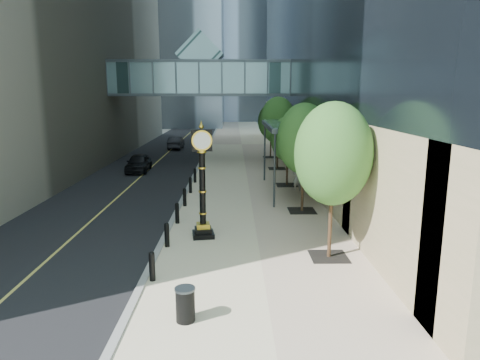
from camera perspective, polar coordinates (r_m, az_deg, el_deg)
name	(u,v)px	position (r m, az deg, el deg)	size (l,w,h in m)	color
ground	(234,295)	(13.71, -0.79, -15.13)	(320.00, 320.00, 0.00)	gray
road	(176,145)	(53.08, -8.47, 4.67)	(8.00, 180.00, 0.02)	black
sidewalk	(242,145)	(52.63, 0.23, 4.75)	(8.00, 180.00, 0.06)	beige
curb	(209,145)	(52.70, -4.14, 4.74)	(0.25, 180.00, 0.07)	gray
distant_tower_c	(212,2)	(135.00, -3.69, 22.65)	(22.00, 22.00, 65.00)	#A5BAD0
skywalk	(201,76)	(40.41, -5.27, 13.61)	(17.00, 4.20, 5.80)	#477372
entrance_canopy	(290,126)	(26.57, 6.71, 7.16)	(3.00, 8.00, 4.38)	#383F44
bollard_row	(181,205)	(22.16, -7.85, -3.38)	(0.20, 16.20, 0.90)	black
street_trees	(289,131)	(27.81, 6.62, 6.52)	(2.86, 28.67, 5.87)	black
street_clock	(202,189)	(18.15, -5.03, -1.25)	(1.03, 1.03, 4.84)	black
trash_bin	(185,305)	(12.13, -7.30, -16.26)	(0.52, 0.52, 0.90)	black
pedestrian	(297,178)	(27.53, 7.63, 0.26)	(0.58, 0.38, 1.58)	#A8A59A
car_near	(139,163)	(35.10, -13.37, 2.25)	(1.67, 4.14, 1.41)	black
car_far	(176,143)	(49.17, -8.53, 4.94)	(1.43, 4.10, 1.35)	#232227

